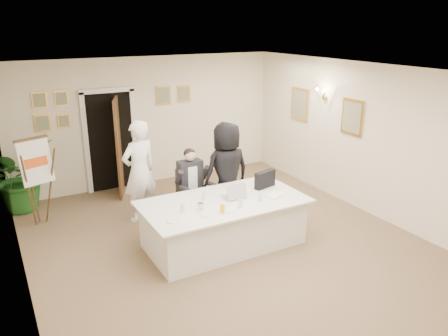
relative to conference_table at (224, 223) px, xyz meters
name	(u,v)px	position (x,y,z in m)	size (l,w,h in m)	color
floor	(227,244)	(0.05, -0.03, -0.39)	(7.00, 7.00, 0.00)	brown
ceiling	(227,72)	(0.05, -0.03, 2.41)	(6.00, 7.00, 0.02)	white
wall_back	(149,121)	(0.05, 3.47, 1.01)	(6.00, 0.10, 2.80)	white
wall_front	(422,270)	(0.05, -3.53, 1.01)	(6.00, 0.10, 2.80)	white
wall_left	(15,200)	(-2.95, -0.03, 1.01)	(0.10, 7.00, 2.80)	white
wall_right	(367,140)	(3.05, -0.03, 1.01)	(0.10, 7.00, 2.80)	white
doorway	(114,144)	(-0.84, 3.29, 0.65)	(1.14, 0.86, 2.20)	black
pictures_back_wall	(112,104)	(-0.75, 3.44, 1.46)	(3.40, 0.06, 0.80)	#E7AB4F
pictures_right_wall	(324,110)	(3.02, 1.17, 1.36)	(0.06, 2.20, 0.80)	#E7AB4F
wall_sconce	(322,94)	(2.95, 1.17, 1.71)	(0.20, 0.30, 0.24)	gold
conference_table	(224,223)	(0.00, 0.00, 0.00)	(2.62, 1.40, 0.78)	silver
seated_man	(191,185)	(-0.05, 1.11, 0.30)	(0.59, 0.63, 1.38)	black
flip_chart	(37,186)	(-2.51, 2.26, 0.35)	(0.58, 0.44, 1.59)	#361E11
standing_man	(140,172)	(-0.85, 1.57, 0.55)	(0.68, 0.45, 1.88)	white
standing_woman	(227,172)	(0.55, 0.87, 0.52)	(0.89, 0.58, 1.83)	black
potted_palm	(20,176)	(-2.72, 3.17, 0.28)	(1.22, 1.05, 1.35)	#1E581D
laptop	(233,189)	(0.21, 0.07, 0.52)	(0.35, 0.37, 0.28)	#B7BABC
laptop_bag	(265,179)	(0.91, 0.18, 0.53)	(0.42, 0.11, 0.29)	black
paper_stack	(275,195)	(0.83, -0.22, 0.40)	(0.32, 0.22, 0.03)	white
plate_left	(174,221)	(-0.98, -0.31, 0.39)	(0.23, 0.23, 0.01)	white
plate_mid	(207,214)	(-0.46, -0.34, 0.39)	(0.23, 0.23, 0.01)	white
plate_near	(229,211)	(-0.12, -0.39, 0.39)	(0.22, 0.22, 0.01)	white
glass_a	(183,208)	(-0.74, -0.08, 0.45)	(0.06, 0.06, 0.14)	silver
glass_b	(240,204)	(0.09, -0.37, 0.45)	(0.06, 0.06, 0.14)	silver
glass_c	(260,197)	(0.50, -0.29, 0.45)	(0.07, 0.07, 0.14)	silver
glass_d	(205,195)	(-0.24, 0.20, 0.45)	(0.07, 0.07, 0.14)	silver
oj_glass	(222,209)	(-0.24, -0.39, 0.45)	(0.07, 0.07, 0.13)	#F9A715
steel_jug	(201,206)	(-0.48, -0.14, 0.44)	(0.10, 0.10, 0.11)	silver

